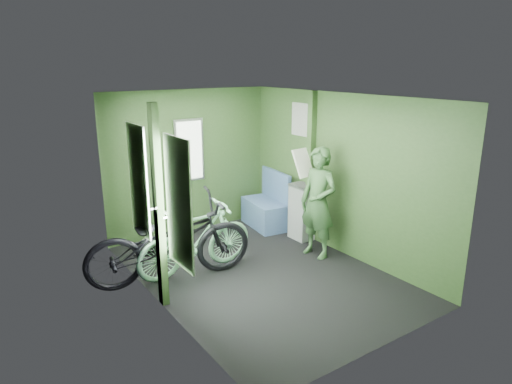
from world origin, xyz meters
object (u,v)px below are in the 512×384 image
(passenger, at_px, (318,202))
(bench_seat, at_px, (267,210))
(bicycle_black, at_px, (172,281))
(bicycle_mint, at_px, (198,274))
(waste_box, at_px, (302,212))

(passenger, relative_size, bench_seat, 1.67)
(bicycle_black, xyz_separation_m, passenger, (2.08, -0.41, 0.80))
(passenger, bearing_deg, bicycle_black, -110.87)
(bench_seat, bearing_deg, bicycle_black, -148.08)
(bicycle_mint, height_order, passenger, passenger)
(passenger, xyz_separation_m, bench_seat, (0.12, 1.41, -0.52))
(bench_seat, bearing_deg, passenger, -87.54)
(passenger, height_order, waste_box, passenger)
(bicycle_black, xyz_separation_m, bench_seat, (2.20, 1.00, 0.28))
(passenger, distance_m, waste_box, 0.76)
(bicycle_black, xyz_separation_m, waste_box, (2.31, 0.22, 0.44))
(bicycle_mint, height_order, bench_seat, bench_seat)
(waste_box, bearing_deg, bicycle_black, -174.59)
(bicycle_black, relative_size, waste_box, 2.38)
(passenger, bearing_deg, waste_box, 149.54)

